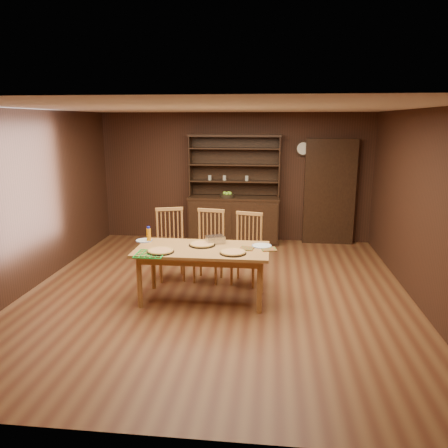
# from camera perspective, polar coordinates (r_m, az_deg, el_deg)

# --- Properties ---
(floor) EXTENTS (6.00, 6.00, 0.00)m
(floor) POSITION_cam_1_polar(r_m,az_deg,el_deg) (6.42, -0.92, -8.93)
(floor) COLOR brown
(floor) RESTS_ON ground
(room_shell) EXTENTS (6.00, 6.00, 6.00)m
(room_shell) POSITION_cam_1_polar(r_m,az_deg,el_deg) (6.00, -0.97, 5.14)
(room_shell) COLOR white
(room_shell) RESTS_ON floor
(china_hutch) EXTENTS (1.84, 0.52, 2.17)m
(china_hutch) POSITION_cam_1_polar(r_m,az_deg,el_deg) (8.88, 1.29, 1.38)
(china_hutch) COLOR black
(china_hutch) RESTS_ON floor
(doorway) EXTENTS (1.00, 0.18, 2.10)m
(doorway) POSITION_cam_1_polar(r_m,az_deg,el_deg) (8.98, 13.60, 4.10)
(doorway) COLOR black
(doorway) RESTS_ON floor
(wall_clock) EXTENTS (0.30, 0.05, 0.30)m
(wall_clock) POSITION_cam_1_polar(r_m,az_deg,el_deg) (8.89, 10.29, 9.69)
(wall_clock) COLOR black
(wall_clock) RESTS_ON room_shell
(dining_table) EXTENTS (1.80, 0.90, 0.75)m
(dining_table) POSITION_cam_1_polar(r_m,az_deg,el_deg) (5.96, -2.83, -3.95)
(dining_table) COLOR #A57639
(dining_table) RESTS_ON floor
(chair_left) EXTENTS (0.56, 0.55, 1.11)m
(chair_left) POSITION_cam_1_polar(r_m,az_deg,el_deg) (6.92, -6.99, -2.23)
(chair_left) COLOR #C48A43
(chair_left) RESTS_ON floor
(chair_center) EXTENTS (0.51, 0.50, 1.10)m
(chair_center) POSITION_cam_1_polar(r_m,az_deg,el_deg) (6.79, -1.92, -2.46)
(chair_center) COLOR #C48A43
(chair_center) RESTS_ON floor
(chair_right) EXTENTS (0.53, 0.52, 1.08)m
(chair_right) POSITION_cam_1_polar(r_m,az_deg,el_deg) (6.68, 3.04, -2.85)
(chair_right) COLOR #C48A43
(chair_right) RESTS_ON floor
(pizza_left) EXTENTS (0.36, 0.36, 0.04)m
(pizza_left) POSITION_cam_1_polar(r_m,az_deg,el_deg) (5.80, -8.30, -3.50)
(pizza_left) COLOR black
(pizza_left) RESTS_ON dining_table
(pizza_right) EXTENTS (0.35, 0.35, 0.04)m
(pizza_right) POSITION_cam_1_polar(r_m,az_deg,el_deg) (5.68, 1.18, -3.71)
(pizza_right) COLOR black
(pizza_right) RESTS_ON dining_table
(pizza_center) EXTENTS (0.37, 0.37, 0.04)m
(pizza_center) POSITION_cam_1_polar(r_m,az_deg,el_deg) (6.06, -2.88, -2.65)
(pizza_center) COLOR black
(pizza_center) RESTS_ON dining_table
(cooling_rack) EXTENTS (0.44, 0.44, 0.02)m
(cooling_rack) POSITION_cam_1_polar(r_m,az_deg,el_deg) (5.73, -9.63, -3.87)
(cooling_rack) COLOR green
(cooling_rack) RESTS_ON dining_table
(plate_left) EXTENTS (0.24, 0.24, 0.02)m
(plate_left) POSITION_cam_1_polar(r_m,az_deg,el_deg) (6.37, -10.39, -2.13)
(plate_left) COLOR silver
(plate_left) RESTS_ON dining_table
(plate_right) EXTENTS (0.28, 0.28, 0.02)m
(plate_right) POSITION_cam_1_polar(r_m,az_deg,el_deg) (6.03, 4.95, -2.85)
(plate_right) COLOR silver
(plate_right) RESTS_ON dining_table
(foil_dish) EXTENTS (0.31, 0.27, 0.10)m
(foil_dish) POSITION_cam_1_polar(r_m,az_deg,el_deg) (6.16, -1.17, -2.03)
(foil_dish) COLOR silver
(foil_dish) RESTS_ON dining_table
(juice_bottle) EXTENTS (0.06, 0.06, 0.22)m
(juice_bottle) POSITION_cam_1_polar(r_m,az_deg,el_deg) (6.31, -9.81, -1.36)
(juice_bottle) COLOR orange
(juice_bottle) RESTS_ON dining_table
(pot_holder_a) EXTENTS (0.22, 0.22, 0.01)m
(pot_holder_a) POSITION_cam_1_polar(r_m,az_deg,el_deg) (5.89, 5.88, -3.28)
(pot_holder_a) COLOR #AE1E13
(pot_holder_a) RESTS_ON dining_table
(pot_holder_b) EXTENTS (0.21, 0.21, 0.01)m
(pot_holder_b) POSITION_cam_1_polar(r_m,az_deg,el_deg) (5.89, 2.98, -3.21)
(pot_holder_b) COLOR #AE1E13
(pot_holder_b) RESTS_ON dining_table
(fruit_bowl) EXTENTS (0.30, 0.30, 0.12)m
(fruit_bowl) POSITION_cam_1_polar(r_m,az_deg,el_deg) (8.75, 0.42, 3.79)
(fruit_bowl) COLOR black
(fruit_bowl) RESTS_ON china_hutch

